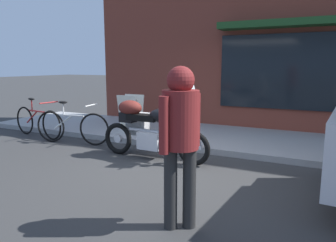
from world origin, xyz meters
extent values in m
plane|color=#303030|center=(0.00, 0.00, 0.00)|extent=(80.00, 80.00, 0.00)
torus|color=black|center=(0.30, 0.31, 0.31)|extent=(0.61, 0.11, 0.61)
cylinder|color=silver|center=(0.30, 0.31, 0.31)|extent=(0.16, 0.07, 0.16)
torus|color=black|center=(-1.29, 0.37, 0.31)|extent=(0.61, 0.11, 0.61)
cylinder|color=silver|center=(-1.29, 0.37, 0.31)|extent=(0.16, 0.07, 0.16)
cube|color=silver|center=(-0.55, 0.34, 0.36)|extent=(0.45, 0.31, 0.32)
cylinder|color=silver|center=(-0.50, 0.34, 0.53)|extent=(1.04, 0.10, 0.06)
ellipsoid|color=black|center=(-0.30, 0.33, 0.83)|extent=(0.53, 0.30, 0.26)
cube|color=black|center=(-0.72, 0.35, 0.77)|extent=(0.61, 0.26, 0.11)
cube|color=black|center=(-1.05, 0.36, 0.75)|extent=(0.29, 0.23, 0.18)
cylinder|color=silver|center=(0.30, 0.31, 0.63)|extent=(0.35, 0.08, 0.67)
cylinder|color=black|center=(0.18, 0.32, 1.03)|extent=(0.06, 0.62, 0.04)
cube|color=silver|center=(0.26, 0.31, 1.21)|extent=(0.16, 0.32, 0.35)
sphere|color=#EAEACC|center=(0.34, 0.31, 0.89)|extent=(0.14, 0.14, 0.14)
cube|color=#B8B8B8|center=(-0.99, 0.60, 0.59)|extent=(0.45, 0.21, 0.44)
cube|color=black|center=(-0.99, 0.71, 0.59)|extent=(0.37, 0.03, 0.03)
ellipsoid|color=#591E19|center=(-1.00, 0.36, 0.93)|extent=(0.49, 0.34, 0.28)
torus|color=black|center=(-2.14, 0.69, 0.35)|extent=(0.70, 0.16, 0.70)
torus|color=black|center=(-3.21, 0.51, 0.35)|extent=(0.70, 0.16, 0.70)
cylinder|color=silver|center=(-2.68, 0.60, 0.63)|extent=(0.60, 0.13, 0.04)
cylinder|color=silver|center=(-2.89, 0.57, 0.47)|extent=(0.47, 0.11, 0.34)
cylinder|color=silver|center=(-2.87, 0.57, 0.75)|extent=(0.03, 0.03, 0.30)
ellipsoid|color=black|center=(-2.87, 0.57, 0.91)|extent=(0.23, 0.14, 0.06)
cylinder|color=silver|center=(-2.19, 0.68, 0.87)|extent=(0.11, 0.48, 0.03)
cylinder|color=black|center=(0.89, -1.80, 0.44)|extent=(0.14, 0.14, 0.87)
cylinder|color=black|center=(1.06, -1.69, 0.44)|extent=(0.14, 0.14, 0.87)
cylinder|color=maroon|center=(0.98, -1.75, 1.17)|extent=(0.49, 0.49, 0.60)
sphere|color=maroon|center=(0.98, -1.75, 1.57)|extent=(0.28, 0.28, 0.28)
sphere|color=tan|center=(0.92, -1.72, 1.57)|extent=(0.17, 0.17, 0.17)
cylinder|color=maroon|center=(0.90, -1.96, 1.14)|extent=(0.10, 0.10, 0.57)
cylinder|color=maroon|center=(1.05, -1.53, 1.14)|extent=(0.10, 0.10, 0.57)
cube|color=silver|center=(-2.04, 1.88, 0.56)|extent=(0.55, 0.18, 0.87)
cube|color=silver|center=(-2.04, 2.10, 0.56)|extent=(0.55, 0.18, 0.87)
torus|color=black|center=(-3.36, 0.67, 0.35)|extent=(0.69, 0.15, 0.69)
torus|color=black|center=(-4.44, 0.84, 0.35)|extent=(0.69, 0.15, 0.69)
cylinder|color=#B22323|center=(-3.90, 0.76, 0.63)|extent=(0.60, 0.13, 0.04)
cylinder|color=#B22323|center=(-4.11, 0.79, 0.47)|extent=(0.47, 0.11, 0.34)
cylinder|color=#B22323|center=(-4.09, 0.79, 0.75)|extent=(0.03, 0.03, 0.30)
ellipsoid|color=black|center=(-4.09, 0.79, 0.91)|extent=(0.23, 0.13, 0.06)
cylinder|color=#B22323|center=(-3.41, 0.68, 0.87)|extent=(0.10, 0.48, 0.03)
camera|label=1|loc=(2.29, -4.68, 1.71)|focal=34.56mm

